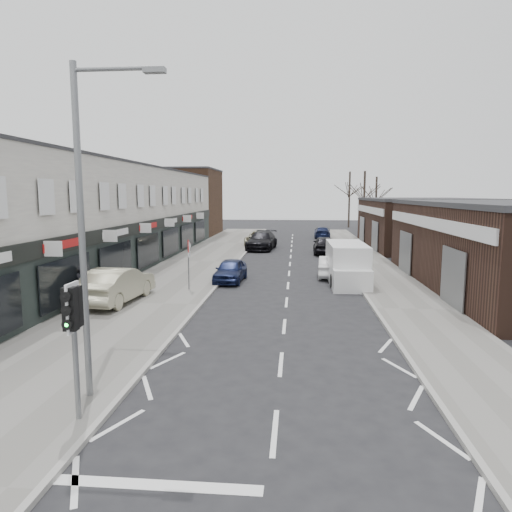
% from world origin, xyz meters
% --- Properties ---
extents(ground, '(160.00, 160.00, 0.00)m').
position_xyz_m(ground, '(0.00, 0.00, 0.00)').
color(ground, black).
rests_on(ground, ground).
extents(pavement_left, '(5.50, 64.00, 0.12)m').
position_xyz_m(pavement_left, '(-6.75, 22.00, 0.06)').
color(pavement_left, slate).
rests_on(pavement_left, ground).
extents(pavement_right, '(3.50, 64.00, 0.12)m').
position_xyz_m(pavement_right, '(5.75, 22.00, 0.06)').
color(pavement_right, slate).
rests_on(pavement_right, ground).
extents(shop_terrace_left, '(8.00, 41.00, 7.10)m').
position_xyz_m(shop_terrace_left, '(-13.50, 19.50, 3.55)').
color(shop_terrace_left, silver).
rests_on(shop_terrace_left, ground).
extents(brick_block_far, '(8.00, 10.00, 8.00)m').
position_xyz_m(brick_block_far, '(-13.50, 45.00, 4.00)').
color(brick_block_far, '#492F1F').
rests_on(brick_block_far, ground).
extents(right_unit_far, '(10.00, 16.00, 4.50)m').
position_xyz_m(right_unit_far, '(12.50, 34.00, 2.25)').
color(right_unit_far, '#352018').
rests_on(right_unit_far, ground).
extents(tree_far_a, '(3.60, 3.60, 8.00)m').
position_xyz_m(tree_far_a, '(9.00, 48.00, 0.00)').
color(tree_far_a, '#382D26').
rests_on(tree_far_a, ground).
extents(tree_far_b, '(3.60, 3.60, 7.50)m').
position_xyz_m(tree_far_b, '(11.50, 54.00, 0.00)').
color(tree_far_b, '#382D26').
rests_on(tree_far_b, ground).
extents(tree_far_c, '(3.60, 3.60, 8.50)m').
position_xyz_m(tree_far_c, '(8.50, 60.00, 0.00)').
color(tree_far_c, '#382D26').
rests_on(tree_far_c, ground).
extents(traffic_light, '(0.28, 0.60, 3.10)m').
position_xyz_m(traffic_light, '(-4.40, -2.02, 2.41)').
color(traffic_light, slate).
rests_on(traffic_light, pavement_left).
extents(street_lamp, '(2.23, 0.22, 8.00)m').
position_xyz_m(street_lamp, '(-4.53, -0.80, 4.62)').
color(street_lamp, slate).
rests_on(street_lamp, pavement_left).
extents(warning_sign, '(0.12, 0.80, 2.70)m').
position_xyz_m(warning_sign, '(-5.16, 12.00, 2.20)').
color(warning_sign, slate).
rests_on(warning_sign, pavement_left).
extents(white_van, '(2.14, 5.89, 2.29)m').
position_xyz_m(white_van, '(3.38, 15.17, 1.08)').
color(white_van, silver).
rests_on(white_van, ground).
extents(sedan_on_pavement, '(2.16, 5.11, 1.64)m').
position_xyz_m(sedan_on_pavement, '(-7.85, 8.89, 0.94)').
color(sedan_on_pavement, '#A8A486').
rests_on(sedan_on_pavement, pavement_left).
extents(pedestrian, '(0.72, 0.52, 1.82)m').
position_xyz_m(pedestrian, '(-9.20, 8.18, 1.03)').
color(pedestrian, black).
rests_on(pedestrian, pavement_left).
extents(parked_car_left_a, '(1.79, 3.98, 1.33)m').
position_xyz_m(parked_car_left_a, '(-3.40, 14.92, 0.66)').
color(parked_car_left_a, '#151D41').
rests_on(parked_car_left_a, ground).
extents(parked_car_left_b, '(2.87, 5.90, 1.65)m').
position_xyz_m(parked_car_left_b, '(-2.73, 30.71, 0.83)').
color(parked_car_left_b, black).
rests_on(parked_car_left_b, ground).
extents(parked_car_left_c, '(2.67, 5.37, 1.46)m').
position_xyz_m(parked_car_left_c, '(-3.27, 34.01, 0.73)').
color(parked_car_left_c, '#A29D81').
rests_on(parked_car_left_c, ground).
extents(parked_car_right_a, '(1.65, 4.02, 1.30)m').
position_xyz_m(parked_car_right_a, '(2.57, 17.05, 0.65)').
color(parked_car_right_a, silver).
rests_on(parked_car_right_a, ground).
extents(parked_car_right_b, '(1.94, 4.61, 1.56)m').
position_xyz_m(parked_car_right_b, '(2.86, 28.11, 0.78)').
color(parked_car_right_b, black).
rests_on(parked_car_right_b, ground).
extents(parked_car_right_c, '(2.06, 4.58, 1.30)m').
position_xyz_m(parked_car_right_c, '(3.50, 42.47, 0.65)').
color(parked_car_right_c, '#121838').
rests_on(parked_car_right_c, ground).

